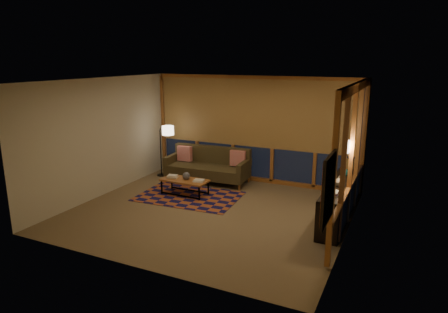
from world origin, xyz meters
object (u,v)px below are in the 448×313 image
at_px(coffee_table, 185,187).
at_px(bookshelf, 341,197).
at_px(floor_lamp, 161,150).
at_px(sofa, 207,166).

distance_m(coffee_table, bookshelf, 3.52).
bearing_deg(coffee_table, floor_lamp, 143.05).
relative_size(coffee_table, floor_lamp, 0.79).
distance_m(floor_lamp, bookshelf, 4.97).
xyz_separation_m(sofa, bookshelf, (3.49, -0.83, -0.06)).
bearing_deg(floor_lamp, sofa, 17.39).
bearing_deg(sofa, coffee_table, -93.71).
height_order(sofa, coffee_table, sofa).
bearing_deg(sofa, floor_lamp, 177.87).
height_order(sofa, bookshelf, sofa).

